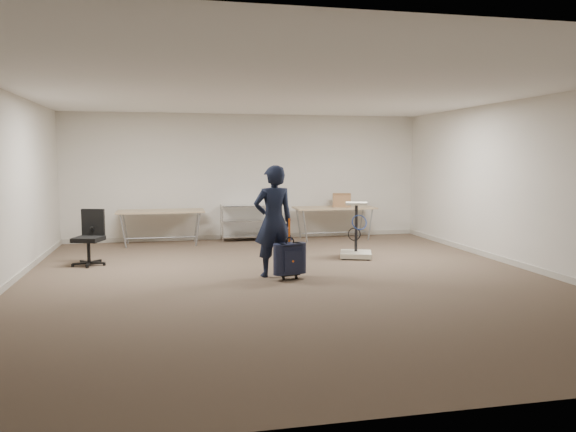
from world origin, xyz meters
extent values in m
plane|color=#4C3B2E|center=(0.00, 0.00, 0.00)|extent=(9.00, 9.00, 0.00)
plane|color=silver|center=(0.00, 4.50, 1.40)|extent=(8.00, 0.00, 8.00)
plane|color=silver|center=(0.00, -4.50, 1.40)|extent=(8.00, 0.00, 8.00)
plane|color=silver|center=(4.00, 0.00, 1.40)|extent=(0.00, 9.00, 9.00)
plane|color=white|center=(0.00, 0.00, 2.80)|extent=(8.00, 8.00, 0.00)
cube|color=#BBB6A9|center=(0.00, 4.49, 0.05)|extent=(8.00, 0.02, 0.10)
cube|color=#BBB6A9|center=(-3.99, 0.00, 0.05)|extent=(0.02, 9.00, 0.10)
cube|color=#BBB6A9|center=(3.99, 0.00, 0.05)|extent=(0.02, 9.00, 0.10)
cube|color=#A18262|center=(-1.90, 3.95, 0.71)|extent=(1.80, 0.75, 0.03)
cylinder|color=#919599|center=(-1.90, 3.95, 0.15)|extent=(1.50, 0.02, 0.02)
cylinder|color=#919599|center=(-2.65, 3.65, 0.35)|extent=(0.13, 0.04, 0.69)
cylinder|color=#919599|center=(-1.15, 3.65, 0.35)|extent=(0.13, 0.04, 0.69)
cylinder|color=#919599|center=(-2.65, 4.25, 0.35)|extent=(0.13, 0.04, 0.69)
cylinder|color=#919599|center=(-1.15, 4.25, 0.35)|extent=(0.13, 0.04, 0.69)
cube|color=#A18262|center=(1.90, 3.95, 0.71)|extent=(1.80, 0.75, 0.03)
cylinder|color=#919599|center=(1.90, 3.95, 0.15)|extent=(1.50, 0.02, 0.02)
cylinder|color=#919599|center=(1.15, 3.65, 0.35)|extent=(0.13, 0.04, 0.69)
cylinder|color=#919599|center=(2.65, 3.65, 0.35)|extent=(0.13, 0.04, 0.69)
cylinder|color=#919599|center=(1.15, 4.25, 0.35)|extent=(0.13, 0.04, 0.69)
cylinder|color=#919599|center=(2.65, 4.25, 0.35)|extent=(0.13, 0.04, 0.69)
cylinder|color=silver|center=(-0.60, 3.98, 0.40)|extent=(0.02, 0.02, 0.80)
cylinder|color=silver|center=(0.60, 3.98, 0.40)|extent=(0.02, 0.02, 0.80)
cylinder|color=silver|center=(-0.60, 4.42, 0.40)|extent=(0.02, 0.02, 0.80)
cylinder|color=silver|center=(0.60, 4.42, 0.40)|extent=(0.02, 0.02, 0.80)
cube|color=silver|center=(0.00, 4.20, 0.10)|extent=(1.20, 0.45, 0.02)
cube|color=silver|center=(0.00, 4.20, 0.45)|extent=(1.20, 0.45, 0.02)
cube|color=silver|center=(0.00, 4.20, 0.78)|extent=(1.20, 0.45, 0.01)
imported|color=black|center=(-0.17, 0.37, 0.86)|extent=(0.68, 0.49, 1.72)
cube|color=black|center=(0.03, 0.07, 0.32)|extent=(0.38, 0.27, 0.47)
cube|color=black|center=(0.02, 0.09, 0.08)|extent=(0.33, 0.21, 0.03)
cylinder|color=black|center=(-0.08, 0.04, 0.03)|extent=(0.04, 0.07, 0.06)
cylinder|color=black|center=(0.13, 0.09, 0.03)|extent=(0.04, 0.07, 0.06)
torus|color=black|center=(0.03, 0.07, 0.58)|extent=(0.15, 0.06, 0.15)
cube|color=#FF630D|center=(0.02, 0.09, 0.75)|extent=(0.03, 0.01, 0.36)
cylinder|color=black|center=(-3.09, 1.90, 0.04)|extent=(0.58, 0.58, 0.09)
cylinder|color=black|center=(-3.09, 1.90, 0.24)|extent=(0.06, 0.06, 0.38)
cube|color=black|center=(-3.09, 1.90, 0.45)|extent=(0.55, 0.55, 0.08)
cube|color=black|center=(-3.03, 2.10, 0.72)|extent=(0.40, 0.18, 0.46)
cube|color=beige|center=(1.61, 1.61, 0.07)|extent=(0.71, 0.71, 0.09)
cylinder|color=black|center=(1.39, 1.39, 0.02)|extent=(0.07, 0.07, 0.04)
cylinder|color=black|center=(1.61, 1.67, 0.56)|extent=(0.06, 0.06, 0.89)
cube|color=beige|center=(1.61, 1.61, 1.00)|extent=(0.48, 0.44, 0.04)
torus|color=#2247AD|center=(1.67, 1.52, 0.67)|extent=(0.31, 0.20, 0.27)
cube|color=olive|center=(2.10, 4.04, 0.88)|extent=(0.46, 0.39, 0.30)
camera|label=1|loc=(-1.76, -8.08, 1.84)|focal=35.00mm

